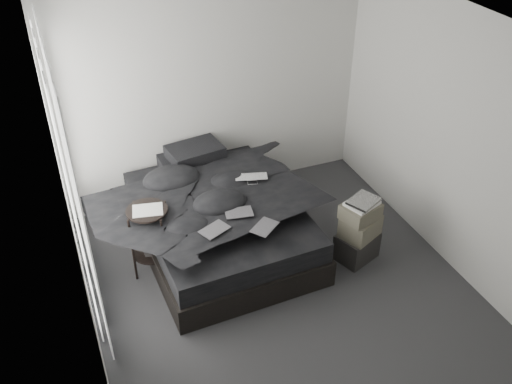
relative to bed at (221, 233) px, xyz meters
name	(u,v)px	position (x,y,z in m)	size (l,w,h in m)	color
floor	(287,297)	(0.33, -1.02, -0.15)	(3.60, 4.20, 0.01)	#313134
ceiling	(297,40)	(0.33, -1.02, 2.45)	(3.60, 4.20, 0.01)	white
wall_back	(213,92)	(0.33, 1.08, 1.15)	(3.60, 0.01, 2.60)	silver
wall_front	(446,379)	(0.33, -3.12, 1.15)	(3.60, 0.01, 2.60)	silver
wall_left	(75,238)	(-1.47, -1.02, 1.15)	(0.01, 4.20, 2.60)	silver
wall_right	(463,148)	(2.13, -1.02, 1.15)	(0.01, 4.20, 2.60)	silver
window_left	(63,173)	(-1.45, -0.12, 1.20)	(0.02, 2.00, 2.30)	white
curtain_left	(70,178)	(-1.40, -0.12, 1.13)	(0.06, 2.12, 2.48)	white
bed	(221,233)	(0.00, 0.00, 0.00)	(1.62, 2.14, 0.29)	black
mattress	(220,214)	(0.00, 0.00, 0.26)	(1.56, 2.08, 0.23)	black
duvet	(221,199)	(0.00, -0.05, 0.50)	(1.58, 1.83, 0.25)	black
pillow_lower	(189,163)	(-0.08, 0.83, 0.45)	(0.65, 0.44, 0.15)	black
pillow_upper	(195,152)	(-0.01, 0.81, 0.59)	(0.60, 0.42, 0.14)	black
laptop	(252,174)	(0.39, 0.07, 0.64)	(0.34, 0.22, 0.03)	silver
comic_a	(214,223)	(-0.24, -0.58, 0.63)	(0.27, 0.18, 0.01)	black
comic_b	(239,206)	(0.07, -0.41, 0.63)	(0.27, 0.18, 0.01)	black
comic_c	(265,219)	(0.21, -0.72, 0.64)	(0.27, 0.18, 0.01)	black
side_stand	(151,240)	(-0.78, -0.12, 0.23)	(0.41, 0.41, 0.75)	black
papers	(148,210)	(-0.77, -0.13, 0.61)	(0.29, 0.21, 0.02)	white
floor_books	(167,264)	(-0.65, -0.19, -0.07)	(0.16, 0.22, 0.16)	black
box_lower	(356,246)	(1.26, -0.75, 0.00)	(0.41, 0.32, 0.30)	black
box_mid	(360,226)	(1.27, -0.75, 0.27)	(0.38, 0.30, 0.23)	#5A5747
box_upper	(360,211)	(1.25, -0.75, 0.46)	(0.36, 0.29, 0.16)	#5A5747
art_book_white	(362,203)	(1.26, -0.75, 0.56)	(0.31, 0.25, 0.03)	silver
art_book_snake	(364,201)	(1.27, -0.75, 0.59)	(0.30, 0.24, 0.03)	silver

